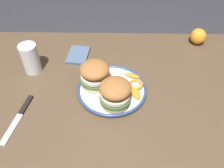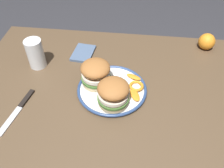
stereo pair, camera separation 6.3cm
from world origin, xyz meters
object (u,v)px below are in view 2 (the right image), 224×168
(sandwich_half_right, at_px, (96,73))
(whole_orange, at_px, (207,42))
(table_knife, at_px, (20,108))
(dining_table, at_px, (117,110))
(dinner_plate, at_px, (112,89))
(sandwich_half_left, at_px, (113,93))
(drinking_glass, at_px, (36,55))

(sandwich_half_right, distance_m, whole_orange, 0.57)
(table_knife, bearing_deg, whole_orange, -148.19)
(dining_table, height_order, sandwich_half_right, sandwich_half_right)
(dinner_plate, height_order, whole_orange, whole_orange)
(sandwich_half_right, distance_m, table_knife, 0.32)
(dining_table, height_order, sandwich_half_left, sandwich_half_left)
(dining_table, height_order, drinking_glass, drinking_glass)
(dinner_plate, height_order, sandwich_half_left, sandwich_half_left)
(whole_orange, bearing_deg, table_knife, 31.81)
(dinner_plate, height_order, drinking_glass, drinking_glass)
(sandwich_half_right, bearing_deg, sandwich_half_left, 129.41)
(dining_table, distance_m, table_knife, 0.39)
(drinking_glass, bearing_deg, dining_table, 161.11)
(drinking_glass, distance_m, whole_orange, 0.79)
(dinner_plate, bearing_deg, dining_table, 165.60)
(dinner_plate, distance_m, drinking_glass, 0.37)
(dining_table, relative_size, dinner_plate, 4.47)
(dinner_plate, relative_size, whole_orange, 3.60)
(dinner_plate, bearing_deg, table_knife, 21.21)
(dinner_plate, relative_size, drinking_glass, 2.12)
(table_knife, bearing_deg, dining_table, -160.86)
(sandwich_half_right, distance_m, drinking_glass, 0.29)
(table_knife, bearing_deg, sandwich_half_left, -170.48)
(table_knife, bearing_deg, dinner_plate, -158.79)
(sandwich_half_left, relative_size, whole_orange, 2.11)
(dining_table, bearing_deg, table_knife, 19.14)
(sandwich_half_left, bearing_deg, whole_orange, -134.67)
(dining_table, xyz_separation_m, table_knife, (0.36, 0.12, 0.11))
(sandwich_half_left, height_order, sandwich_half_right, same)
(sandwich_half_left, bearing_deg, dining_table, -98.48)
(sandwich_half_left, height_order, drinking_glass, drinking_glass)
(dinner_plate, xyz_separation_m, drinking_glass, (0.34, -0.12, 0.05))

